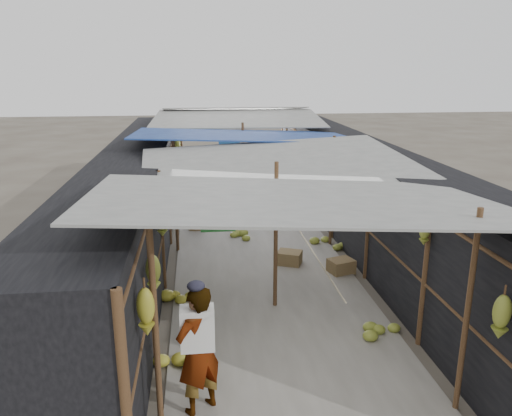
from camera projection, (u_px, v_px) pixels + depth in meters
name	position (u px, v px, depth m)	size (l,w,h in m)	color
aisle_slab	(253.00, 240.00, 12.20)	(3.60, 16.00, 0.02)	#9E998E
stall_left	(137.00, 198.00, 11.58)	(1.40, 15.00, 2.30)	black
stall_right	(362.00, 192.00, 12.20)	(1.40, 15.00, 2.30)	black
crate_near	(289.00, 258.00, 10.68)	(0.49, 0.40, 0.30)	olive
crate_mid	(341.00, 266.00, 10.25)	(0.49, 0.39, 0.29)	olive
crate_back	(199.00, 224.00, 13.00)	(0.46, 0.38, 0.29)	olive
black_basin	(267.00, 188.00, 17.03)	(0.62, 0.62, 0.19)	black
vendor_elderly	(198.00, 351.00, 5.95)	(0.61, 0.40, 1.66)	white
shopper_blue	(234.00, 190.00, 13.38)	(0.88, 0.69, 1.81)	#1E3E96
vendor_seated	(303.00, 199.00, 14.33)	(0.57, 0.33, 0.89)	#49443F
market_canopy	(252.00, 140.00, 11.86)	(5.62, 15.20, 2.77)	brown
hanging_bananas	(247.00, 174.00, 11.80)	(3.96, 14.21, 0.87)	#A29C29
floor_bananas	(255.00, 243.00, 11.60)	(4.00, 7.64, 0.35)	olive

